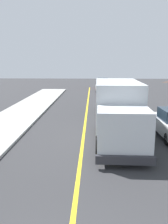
{
  "coord_description": "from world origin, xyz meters",
  "views": [
    {
      "loc": [
        0.52,
        -3.26,
        4.29
      ],
      "look_at": [
        0.02,
        10.69,
        1.4
      ],
      "focal_mm": 39.15,
      "sensor_mm": 36.0,
      "label": 1
    }
  ],
  "objects_px": {
    "parked_car_near": "(109,104)",
    "parked_car_mid": "(111,95)",
    "parked_car_furthest": "(103,83)",
    "box_truck": "(118,109)",
    "parked_car_far": "(103,88)"
  },
  "relations": [
    {
      "from": "parked_car_near",
      "to": "parked_car_mid",
      "type": "distance_m",
      "value": 5.67
    },
    {
      "from": "parked_car_near",
      "to": "parked_car_furthest",
      "type": "relative_size",
      "value": 1.0
    },
    {
      "from": "parked_car_near",
      "to": "parked_car_furthest",
      "type": "xyz_separation_m",
      "value": [
        0.25,
        19.79,
        0.0
      ]
    },
    {
      "from": "parked_car_mid",
      "to": "parked_car_furthest",
      "type": "bearing_deg",
      "value": 91.15
    },
    {
      "from": "box_truck",
      "to": "parked_car_furthest",
      "type": "relative_size",
      "value": 1.62
    },
    {
      "from": "parked_car_far",
      "to": "parked_car_furthest",
      "type": "distance_m",
      "value": 7.0
    },
    {
      "from": "parked_car_near",
      "to": "parked_car_furthest",
      "type": "height_order",
      "value": "same"
    },
    {
      "from": "parked_car_near",
      "to": "parked_car_mid",
      "type": "bearing_deg",
      "value": 84.63
    },
    {
      "from": "parked_car_furthest",
      "to": "parked_car_far",
      "type": "bearing_deg",
      "value": -91.79
    },
    {
      "from": "box_truck",
      "to": "parked_car_furthest",
      "type": "xyz_separation_m",
      "value": [
        0.23,
        26.93,
        -0.97
      ]
    },
    {
      "from": "parked_car_furthest",
      "to": "parked_car_near",
      "type": "bearing_deg",
      "value": -90.72
    },
    {
      "from": "parked_car_mid",
      "to": "parked_car_far",
      "type": "bearing_deg",
      "value": 94.02
    },
    {
      "from": "parked_car_mid",
      "to": "parked_car_furthest",
      "type": "xyz_separation_m",
      "value": [
        -0.28,
        14.15,
        0.0
      ]
    },
    {
      "from": "box_truck",
      "to": "parked_car_near",
      "type": "distance_m",
      "value": 7.2
    },
    {
      "from": "box_truck",
      "to": "parked_car_furthest",
      "type": "bearing_deg",
      "value": 89.51
    }
  ]
}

